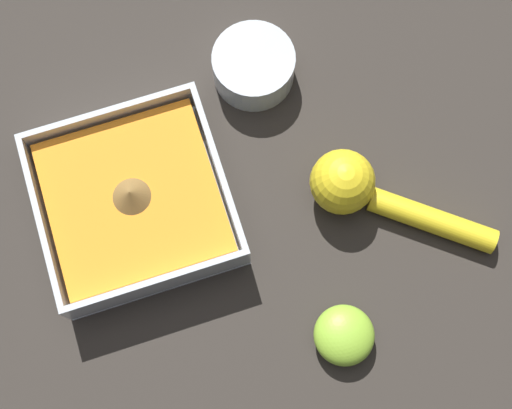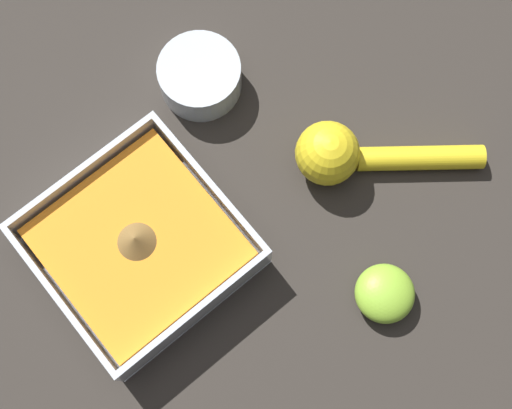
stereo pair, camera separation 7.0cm
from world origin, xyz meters
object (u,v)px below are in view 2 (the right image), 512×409
object	(u,v)px
spice_bowl	(200,77)
lemon_half	(385,293)
lemon_squeezer	(349,154)
square_dish	(140,246)

from	to	relation	value
spice_bowl	lemon_half	world-z (taller)	spice_bowl
lemon_half	lemon_squeezer	bearing A→B (deg)	-26.75
spice_bowl	lemon_squeezer	xyz separation A→B (m)	(-0.17, -0.06, 0.01)
spice_bowl	lemon_half	size ratio (longest dim) A/B	1.48
square_dish	spice_bowl	xyz separation A→B (m)	(0.10, -0.16, -0.00)
square_dish	lemon_half	bearing A→B (deg)	-140.58
square_dish	spice_bowl	distance (m)	0.19
square_dish	lemon_squeezer	distance (m)	0.23
lemon_half	square_dish	bearing A→B (deg)	39.42
spice_bowl	square_dish	bearing A→B (deg)	123.57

